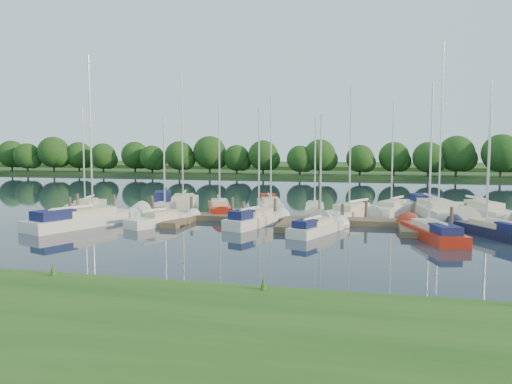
% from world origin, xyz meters
% --- Properties ---
extents(ground, '(260.00, 260.00, 0.00)m').
position_xyz_m(ground, '(0.00, 0.00, 0.00)').
color(ground, '#192132').
rests_on(ground, ground).
extents(near_bank, '(90.00, 10.00, 0.50)m').
position_xyz_m(near_bank, '(0.00, -16.00, 0.25)').
color(near_bank, '#204814').
rests_on(near_bank, ground).
extents(dock, '(40.00, 6.00, 0.40)m').
position_xyz_m(dock, '(0.00, 7.31, 0.20)').
color(dock, '#4A3729').
rests_on(dock, ground).
extents(mooring_pilings, '(38.24, 2.84, 2.00)m').
position_xyz_m(mooring_pilings, '(0.00, 8.43, 0.60)').
color(mooring_pilings, '#473D33').
rests_on(mooring_pilings, ground).
extents(far_shore, '(180.00, 30.00, 0.60)m').
position_xyz_m(far_shore, '(0.00, 75.00, 0.30)').
color(far_shore, '#23471B').
rests_on(far_shore, ground).
extents(distant_hill, '(220.00, 40.00, 1.40)m').
position_xyz_m(distant_hill, '(0.00, 100.00, 0.70)').
color(distant_hill, '#324C21').
rests_on(distant_hill, ground).
extents(treeline, '(143.82, 9.41, 8.01)m').
position_xyz_m(treeline, '(-3.16, 61.81, 4.04)').
color(treeline, '#38281C').
rests_on(treeline, ground).
extents(sailboat_n_0, '(3.32, 7.50, 9.44)m').
position_xyz_m(sailboat_n_0, '(-19.21, 10.88, 0.27)').
color(sailboat_n_0, silver).
rests_on(sailboat_n_0, ground).
extents(motorboat, '(3.58, 6.13, 1.98)m').
position_xyz_m(motorboat, '(-13.01, 13.46, 0.39)').
color(motorboat, silver).
rests_on(motorboat, ground).
extents(sailboat_n_2, '(4.88, 10.15, 12.76)m').
position_xyz_m(sailboat_n_2, '(-11.46, 14.60, 0.27)').
color(sailboat_n_2, silver).
rests_on(sailboat_n_2, ground).
extents(sailboat_n_3, '(3.79, 7.31, 9.53)m').
position_xyz_m(sailboat_n_3, '(-7.04, 11.75, 0.28)').
color(sailboat_n_3, maroon).
rests_on(sailboat_n_3, ground).
extents(sailboat_n_4, '(3.82, 8.13, 10.37)m').
position_xyz_m(sailboat_n_4, '(-3.20, 14.51, 0.33)').
color(sailboat_n_4, silver).
rests_on(sailboat_n_4, ground).
extents(sailboat_n_5, '(2.12, 6.48, 8.29)m').
position_xyz_m(sailboat_n_5, '(0.85, 13.51, 0.27)').
color(sailboat_n_5, silver).
rests_on(sailboat_n_5, ground).
extents(sailboat_n_6, '(5.19, 8.01, 10.68)m').
position_xyz_m(sailboat_n_6, '(3.99, 11.10, 0.28)').
color(sailboat_n_6, silver).
rests_on(sailboat_n_6, ground).
extents(sailboat_n_7, '(4.22, 7.42, 9.76)m').
position_xyz_m(sailboat_n_7, '(7.25, 14.61, 0.28)').
color(sailboat_n_7, silver).
rests_on(sailboat_n_7, ground).
extents(sailboat_n_8, '(4.53, 11.57, 14.42)m').
position_xyz_m(sailboat_n_8, '(10.74, 14.51, 0.34)').
color(sailboat_n_8, silver).
rests_on(sailboat_n_8, ground).
extents(sailboat_n_9, '(4.46, 8.70, 11.27)m').
position_xyz_m(sailboat_n_9, '(14.33, 14.29, 0.29)').
color(sailboat_n_9, silver).
rests_on(sailboat_n_9, ground).
extents(sailboat_s_0, '(5.16, 9.74, 12.48)m').
position_xyz_m(sailboat_s_0, '(-14.11, 2.97, 0.34)').
color(sailboat_s_0, silver).
rests_on(sailboat_s_0, ground).
extents(sailboat_s_1, '(3.48, 6.17, 8.15)m').
position_xyz_m(sailboat_s_1, '(-9.06, 4.61, 0.27)').
color(sailboat_s_1, silver).
rests_on(sailboat_s_1, ground).
extents(sailboat_s_2, '(3.41, 6.64, 8.79)m').
position_xyz_m(sailboat_s_2, '(-2.39, 5.58, 0.34)').
color(sailboat_s_2, silver).
rests_on(sailboat_s_2, ground).
extents(sailboat_s_3, '(3.28, 6.16, 8.03)m').
position_xyz_m(sailboat_s_3, '(2.21, 3.52, 0.31)').
color(sailboat_s_3, silver).
rests_on(sailboat_s_3, ground).
extents(sailboat_s_4, '(3.52, 7.77, 9.82)m').
position_xyz_m(sailboat_s_4, '(9.19, 3.56, 0.31)').
color(sailboat_s_4, maroon).
rests_on(sailboat_s_4, ground).
extents(sailboat_s_5, '(4.14, 6.34, 8.48)m').
position_xyz_m(sailboat_s_5, '(12.89, 5.10, 0.31)').
color(sailboat_s_5, '#101A35').
rests_on(sailboat_s_5, ground).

